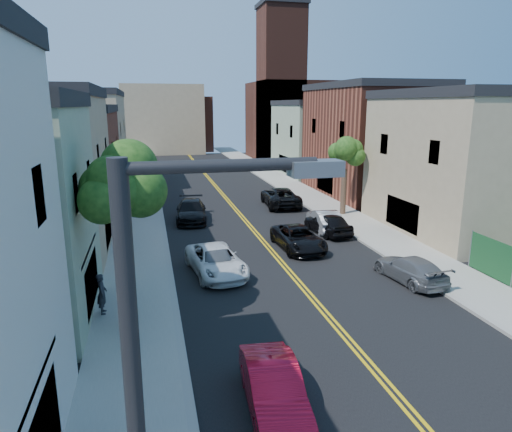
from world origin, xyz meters
TOP-DOWN VIEW (x-y plane):
  - sidewalk_left at (-7.90, 40.00)m, footprint 3.20×100.00m
  - sidewalk_right at (7.90, 40.00)m, footprint 3.20×100.00m
  - curb_left at (-6.15, 40.00)m, footprint 0.30×100.00m
  - curb_right at (6.15, 40.00)m, footprint 0.30×100.00m
  - bldg_left_tan_near at (-14.00, 25.00)m, footprint 9.00×10.00m
  - bldg_left_brick at (-14.00, 36.00)m, footprint 9.00×12.00m
  - bldg_left_tan_far at (-14.00, 50.00)m, footprint 9.00×16.00m
  - bldg_right_tan at (14.00, 24.00)m, footprint 9.00×12.00m
  - bldg_right_brick at (14.00, 38.00)m, footprint 9.00×14.00m
  - bldg_right_palegrn at (14.00, 52.00)m, footprint 9.00×12.00m
  - church at (16.33, 67.07)m, footprint 16.20×14.20m
  - backdrop_left at (-4.00, 82.00)m, footprint 14.00×8.00m
  - backdrop_center at (0.00, 86.00)m, footprint 10.00×8.00m
  - tree_left_mid at (-7.88, 14.01)m, footprint 5.20×5.20m
  - tree_right_far at (7.92, 30.01)m, footprint 4.40×4.40m
  - red_sedan at (-3.80, 8.08)m, footprint 1.75×4.33m
  - white_pickup at (-3.80, 19.37)m, footprint 3.01×5.44m
  - grey_car_left at (-3.80, 19.23)m, footprint 1.90×4.47m
  - black_car_left at (-3.99, 30.93)m, footprint 2.67×5.56m
  - grey_car_right at (5.45, 16.16)m, footprint 2.29×4.58m
  - black_car_right at (4.72, 25.21)m, footprint 2.31×4.63m
  - silver_car_right at (4.84, 26.10)m, footprint 1.94×4.61m
  - dark_car_right_far at (4.02, 34.44)m, footprint 3.15×6.11m
  - black_suv_lane at (1.68, 22.41)m, footprint 2.50×5.09m
  - pedestrian_left at (-9.10, 15.54)m, footprint 0.44×0.65m

SIDE VIEW (x-z plane):
  - sidewalk_left at x=-7.90m, z-range 0.00..0.15m
  - sidewalk_right at x=7.90m, z-range 0.00..0.15m
  - curb_left at x=-6.15m, z-range 0.00..0.15m
  - curb_right at x=6.15m, z-range 0.00..0.15m
  - grey_car_right at x=5.45m, z-range 0.00..1.28m
  - black_suv_lane at x=1.68m, z-range 0.00..1.39m
  - red_sedan at x=-3.80m, z-range 0.00..1.40m
  - white_pickup at x=-3.80m, z-range 0.00..1.44m
  - silver_car_right at x=4.84m, z-range 0.00..1.48m
  - grey_car_left at x=-3.80m, z-range 0.00..1.51m
  - black_car_right at x=4.72m, z-range 0.00..1.51m
  - black_car_left at x=-3.99m, z-range 0.00..1.56m
  - dark_car_right_far at x=4.02m, z-range 0.00..1.65m
  - pedestrian_left at x=-9.10m, z-range 0.15..1.87m
  - bldg_left_brick at x=-14.00m, z-range 0.00..8.00m
  - bldg_right_palegrn at x=14.00m, z-range 0.00..8.50m
  - bldg_left_tan_near at x=-14.00m, z-range 0.00..9.00m
  - bldg_right_tan at x=14.00m, z-range 0.00..9.00m
  - bldg_left_tan_far at x=-14.00m, z-range 0.00..9.50m
  - bldg_right_brick at x=14.00m, z-range 0.00..10.00m
  - backdrop_center at x=0.00m, z-range 0.00..10.00m
  - tree_right_far at x=7.92m, z-range 1.74..9.77m
  - backdrop_left at x=-4.00m, z-range 0.00..12.00m
  - tree_left_mid at x=-7.88m, z-range 1.94..11.23m
  - church at x=16.33m, z-range -4.06..18.54m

